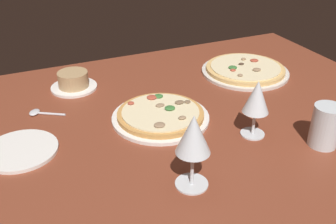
{
  "coord_description": "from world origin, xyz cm",
  "views": [
    {
      "loc": [
        -40.36,
        -85.59,
        60.96
      ],
      "look_at": [
        -1.44,
        1.98,
        7.0
      ],
      "focal_mm": 42.1,
      "sensor_mm": 36.0,
      "label": 1
    }
  ],
  "objects_px": {
    "ramekin_on_saucer": "(73,81)",
    "wine_glass_near": "(193,137)",
    "pizza_main": "(161,115)",
    "water_glass": "(325,129)",
    "side_plate": "(21,150)",
    "pizza_side": "(245,70)",
    "spoon": "(39,113)",
    "wine_glass_far": "(257,98)"
  },
  "relations": [
    {
      "from": "wine_glass_far",
      "to": "side_plate",
      "type": "bearing_deg",
      "value": 163.79
    },
    {
      "from": "ramekin_on_saucer",
      "to": "wine_glass_near",
      "type": "bearing_deg",
      "value": -77.37
    },
    {
      "from": "pizza_side",
      "to": "spoon",
      "type": "bearing_deg",
      "value": -179.42
    },
    {
      "from": "pizza_main",
      "to": "side_plate",
      "type": "bearing_deg",
      "value": -178.91
    },
    {
      "from": "pizza_main",
      "to": "spoon",
      "type": "height_order",
      "value": "pizza_main"
    },
    {
      "from": "pizza_main",
      "to": "side_plate",
      "type": "relative_size",
      "value": 1.51
    },
    {
      "from": "water_glass",
      "to": "wine_glass_far",
      "type": "bearing_deg",
      "value": 140.12
    },
    {
      "from": "ramekin_on_saucer",
      "to": "wine_glass_near",
      "type": "distance_m",
      "value": 0.62
    },
    {
      "from": "ramekin_on_saucer",
      "to": "wine_glass_near",
      "type": "height_order",
      "value": "wine_glass_near"
    },
    {
      "from": "pizza_main",
      "to": "pizza_side",
      "type": "relative_size",
      "value": 0.9
    },
    {
      "from": "pizza_main",
      "to": "ramekin_on_saucer",
      "type": "xyz_separation_m",
      "value": [
        -0.18,
        0.3,
        0.01
      ]
    },
    {
      "from": "ramekin_on_saucer",
      "to": "wine_glass_far",
      "type": "bearing_deg",
      "value": -51.68
    },
    {
      "from": "pizza_side",
      "to": "spoon",
      "type": "height_order",
      "value": "pizza_side"
    },
    {
      "from": "pizza_side",
      "to": "ramekin_on_saucer",
      "type": "distance_m",
      "value": 0.6
    },
    {
      "from": "pizza_side",
      "to": "wine_glass_near",
      "type": "distance_m",
      "value": 0.66
    },
    {
      "from": "side_plate",
      "to": "spoon",
      "type": "distance_m",
      "value": 0.19
    },
    {
      "from": "water_glass",
      "to": "side_plate",
      "type": "height_order",
      "value": "water_glass"
    },
    {
      "from": "water_glass",
      "to": "spoon",
      "type": "distance_m",
      "value": 0.79
    },
    {
      "from": "pizza_main",
      "to": "spoon",
      "type": "distance_m",
      "value": 0.36
    },
    {
      "from": "ramekin_on_saucer",
      "to": "water_glass",
      "type": "bearing_deg",
      "value": -49.04
    },
    {
      "from": "ramekin_on_saucer",
      "to": "water_glass",
      "type": "height_order",
      "value": "water_glass"
    },
    {
      "from": "pizza_main",
      "to": "wine_glass_near",
      "type": "relative_size",
      "value": 1.57
    },
    {
      "from": "water_glass",
      "to": "spoon",
      "type": "height_order",
      "value": "water_glass"
    },
    {
      "from": "wine_glass_near",
      "to": "ramekin_on_saucer",
      "type": "bearing_deg",
      "value": 102.63
    },
    {
      "from": "wine_glass_far",
      "to": "spoon",
      "type": "relative_size",
      "value": 1.51
    },
    {
      "from": "wine_glass_far",
      "to": "wine_glass_near",
      "type": "height_order",
      "value": "wine_glass_near"
    },
    {
      "from": "wine_glass_near",
      "to": "spoon",
      "type": "bearing_deg",
      "value": 119.65
    },
    {
      "from": "pizza_side",
      "to": "ramekin_on_saucer",
      "type": "height_order",
      "value": "ramekin_on_saucer"
    },
    {
      "from": "ramekin_on_saucer",
      "to": "spoon",
      "type": "distance_m",
      "value": 0.19
    },
    {
      "from": "water_glass",
      "to": "side_plate",
      "type": "xyz_separation_m",
      "value": [
        -0.71,
        0.28,
        -0.04
      ]
    },
    {
      "from": "water_glass",
      "to": "spoon",
      "type": "xyz_separation_m",
      "value": [
        -0.64,
        0.46,
        -0.04
      ]
    },
    {
      "from": "pizza_side",
      "to": "spoon",
      "type": "relative_size",
      "value": 2.96
    },
    {
      "from": "pizza_main",
      "to": "pizza_side",
      "type": "height_order",
      "value": "same"
    },
    {
      "from": "water_glass",
      "to": "pizza_side",
      "type": "bearing_deg",
      "value": 80.71
    },
    {
      "from": "pizza_side",
      "to": "pizza_main",
      "type": "bearing_deg",
      "value": -156.24
    },
    {
      "from": "ramekin_on_saucer",
      "to": "spoon",
      "type": "bearing_deg",
      "value": -135.19
    },
    {
      "from": "side_plate",
      "to": "ramekin_on_saucer",
      "type": "bearing_deg",
      "value": 56.93
    },
    {
      "from": "pizza_side",
      "to": "wine_glass_far",
      "type": "height_order",
      "value": "wine_glass_far"
    },
    {
      "from": "pizza_main",
      "to": "side_plate",
      "type": "xyz_separation_m",
      "value": [
        -0.38,
        -0.01,
        -0.01
      ]
    },
    {
      "from": "wine_glass_near",
      "to": "side_plate",
      "type": "xyz_separation_m",
      "value": [
        -0.33,
        0.29,
        -0.12
      ]
    },
    {
      "from": "wine_glass_far",
      "to": "water_glass",
      "type": "height_order",
      "value": "wine_glass_far"
    },
    {
      "from": "ramekin_on_saucer",
      "to": "side_plate",
      "type": "xyz_separation_m",
      "value": [
        -0.2,
        -0.31,
        -0.02
      ]
    }
  ]
}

